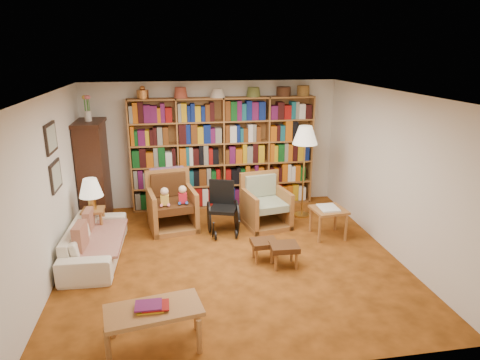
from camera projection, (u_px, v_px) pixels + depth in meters
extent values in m
plane|color=#A05318|center=(231.00, 257.00, 6.60)|extent=(5.00, 5.00, 0.00)
plane|color=white|center=(230.00, 93.00, 5.87)|extent=(5.00, 5.00, 0.00)
plane|color=silver|center=(212.00, 144.00, 8.60)|extent=(5.00, 0.00, 5.00)
plane|color=silver|center=(271.00, 259.00, 3.88)|extent=(5.00, 0.00, 5.00)
plane|color=silver|center=(50.00, 189.00, 5.84)|extent=(0.00, 5.00, 5.00)
plane|color=silver|center=(390.00, 172.00, 6.64)|extent=(0.00, 5.00, 5.00)
cube|color=#A35F32|center=(223.00, 153.00, 8.52)|extent=(3.60, 0.30, 2.20)
cube|color=#341C0E|center=(94.00, 173.00, 7.87)|extent=(0.45, 0.90, 1.80)
cube|color=#341C0E|center=(89.00, 123.00, 7.60)|extent=(0.50, 0.95, 0.06)
cylinder|color=silver|center=(88.00, 116.00, 7.56)|extent=(0.12, 0.12, 0.18)
cube|color=black|center=(51.00, 138.00, 5.94)|extent=(0.03, 0.52, 0.42)
cube|color=gray|center=(52.00, 138.00, 5.94)|extent=(0.01, 0.44, 0.34)
cube|color=black|center=(56.00, 176.00, 6.10)|extent=(0.03, 0.52, 0.42)
cube|color=gray|center=(57.00, 176.00, 6.10)|extent=(0.01, 0.44, 0.34)
imported|color=silver|center=(95.00, 241.00, 6.53)|extent=(1.88, 0.79, 0.54)
cube|color=beige|center=(98.00, 239.00, 6.53)|extent=(0.77, 1.40, 0.04)
cube|color=maroon|center=(89.00, 222.00, 6.79)|extent=(0.12, 0.36, 0.36)
cube|color=maroon|center=(81.00, 241.00, 6.13)|extent=(0.16, 0.42, 0.41)
cube|color=#A35F32|center=(93.00, 210.00, 7.03)|extent=(0.36, 0.36, 0.04)
cylinder|color=#A35F32|center=(85.00, 230.00, 6.96)|extent=(0.05, 0.05, 0.53)
cylinder|color=#A35F32|center=(102.00, 229.00, 7.00)|extent=(0.05, 0.05, 0.53)
cylinder|color=#A35F32|center=(88.00, 224.00, 7.21)|extent=(0.05, 0.05, 0.53)
cylinder|color=#A35F32|center=(104.00, 223.00, 7.26)|extent=(0.05, 0.05, 0.53)
cylinder|color=#BF913D|center=(92.00, 203.00, 6.99)|extent=(0.13, 0.13, 0.21)
cone|color=beige|center=(91.00, 188.00, 6.91)|extent=(0.38, 0.38, 0.30)
cube|color=#A35F32|center=(173.00, 226.00, 7.69)|extent=(0.93, 0.96, 0.09)
cube|color=#A35F32|center=(152.00, 211.00, 7.54)|extent=(0.22, 0.84, 0.71)
cube|color=#A35F32|center=(193.00, 208.00, 7.65)|extent=(0.22, 0.84, 0.71)
cube|color=#A35F32|center=(172.00, 195.00, 7.91)|extent=(0.81, 0.22, 1.00)
cube|color=#442212|center=(172.00, 205.00, 7.54)|extent=(0.73, 0.80, 0.13)
cube|color=#442212|center=(171.00, 184.00, 7.76)|extent=(0.63, 0.22, 0.42)
cube|color=#AC2D39|center=(171.00, 179.00, 7.85)|extent=(0.63, 0.17, 0.45)
cube|color=#A35F32|center=(266.00, 223.00, 7.79)|extent=(0.88, 0.90, 0.08)
cube|color=#A35F32|center=(248.00, 210.00, 7.65)|extent=(0.21, 0.78, 0.66)
cube|color=#A35F32|center=(284.00, 207.00, 7.76)|extent=(0.21, 0.78, 0.66)
cube|color=#A35F32|center=(262.00, 195.00, 8.00)|extent=(0.75, 0.22, 0.93)
cube|color=#9AA382|center=(267.00, 205.00, 7.65)|extent=(0.69, 0.75, 0.12)
cube|color=#9AA382|center=(263.00, 185.00, 7.86)|extent=(0.59, 0.21, 0.39)
cube|color=black|center=(223.00, 209.00, 7.37)|extent=(0.56, 0.56, 0.06)
cube|color=black|center=(222.00, 192.00, 7.50)|extent=(0.43, 0.19, 0.44)
cylinder|color=black|center=(209.00, 217.00, 7.47)|extent=(0.03, 0.55, 0.55)
cylinder|color=black|center=(237.00, 215.00, 7.55)|extent=(0.03, 0.55, 0.55)
cylinder|color=black|center=(215.00, 236.00, 7.19)|extent=(0.03, 0.16, 0.16)
cylinder|color=black|center=(236.00, 234.00, 7.25)|extent=(0.03, 0.16, 0.16)
cylinder|color=#BF913D|center=(302.00, 215.00, 8.26)|extent=(0.30, 0.30, 0.03)
cylinder|color=#BF913D|center=(303.00, 179.00, 8.05)|extent=(0.03, 0.03, 1.48)
cone|color=beige|center=(305.00, 135.00, 7.81)|extent=(0.46, 0.46, 0.34)
cube|color=#A35F32|center=(329.00, 210.00, 7.23)|extent=(0.59, 0.59, 0.04)
cylinder|color=#A35F32|center=(320.00, 230.00, 7.05)|extent=(0.05, 0.05, 0.46)
cylinder|color=#A35F32|center=(346.00, 228.00, 7.12)|extent=(0.05, 0.05, 0.46)
cylinder|color=#A35F32|center=(311.00, 219.00, 7.48)|extent=(0.05, 0.05, 0.46)
cylinder|color=#A35F32|center=(336.00, 218.00, 7.55)|extent=(0.05, 0.05, 0.46)
cube|color=white|center=(329.00, 208.00, 7.22)|extent=(0.34, 0.41, 0.03)
cube|color=#442212|center=(264.00, 243.00, 6.44)|extent=(0.40, 0.34, 0.08)
cylinder|color=#A35F32|center=(256.00, 257.00, 6.35)|extent=(0.04, 0.04, 0.25)
cylinder|color=#A35F32|center=(275.00, 255.00, 6.40)|extent=(0.04, 0.04, 0.25)
cylinder|color=#A35F32|center=(253.00, 250.00, 6.57)|extent=(0.04, 0.04, 0.25)
cylinder|color=#A35F32|center=(271.00, 249.00, 6.61)|extent=(0.04, 0.04, 0.25)
cube|color=#442212|center=(284.00, 247.00, 6.26)|extent=(0.42, 0.36, 0.08)
cylinder|color=#A35F32|center=(276.00, 263.00, 6.17)|extent=(0.04, 0.04, 0.27)
cylinder|color=#A35F32|center=(296.00, 261.00, 6.22)|extent=(0.04, 0.04, 0.27)
cylinder|color=#A35F32|center=(272.00, 255.00, 6.40)|extent=(0.04, 0.04, 0.27)
cylinder|color=#A35F32|center=(292.00, 253.00, 6.45)|extent=(0.04, 0.04, 0.27)
cube|color=#A35F32|center=(153.00, 310.00, 4.53)|extent=(1.09, 0.67, 0.05)
cylinder|color=#A35F32|center=(108.00, 346.00, 4.33)|extent=(0.06, 0.06, 0.40)
cylinder|color=#A35F32|center=(199.00, 336.00, 4.47)|extent=(0.06, 0.06, 0.40)
cylinder|color=#A35F32|center=(113.00, 321.00, 4.72)|extent=(0.06, 0.06, 0.40)
cylinder|color=#A35F32|center=(196.00, 313.00, 4.87)|extent=(0.06, 0.06, 0.40)
cube|color=brown|center=(153.00, 306.00, 4.52)|extent=(0.31, 0.26, 0.05)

